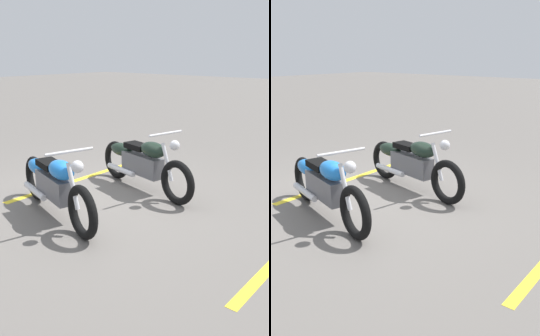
# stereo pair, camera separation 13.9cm
# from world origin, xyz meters

# --- Properties ---
(ground_plane) EXTENTS (60.00, 60.00, 0.00)m
(ground_plane) POSITION_xyz_m (0.00, 0.00, 0.00)
(ground_plane) COLOR #66605B
(motorcycle_bright_foreground) EXTENTS (2.18, 0.78, 1.04)m
(motorcycle_bright_foreground) POSITION_xyz_m (0.04, -0.78, 0.46)
(motorcycle_bright_foreground) COLOR black
(motorcycle_bright_foreground) RESTS_ON ground
(motorcycle_dark_foreground) EXTENTS (2.21, 0.71, 1.04)m
(motorcycle_dark_foreground) POSITION_xyz_m (0.26, 0.81, 0.46)
(motorcycle_dark_foreground) COLOR black
(motorcycle_dark_foreground) RESTS_ON ground
(parking_stripe_near) EXTENTS (0.17, 3.20, 0.01)m
(parking_stripe_near) POSITION_xyz_m (-0.89, 0.57, 0.00)
(parking_stripe_near) COLOR yellow
(parking_stripe_near) RESTS_ON ground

